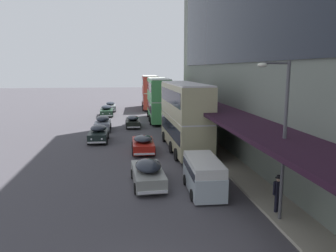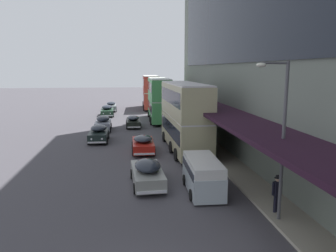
# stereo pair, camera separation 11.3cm
# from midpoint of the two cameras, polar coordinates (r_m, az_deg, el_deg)

# --- Properties ---
(transit_bus_kerbside_front) EXTENTS (3.03, 10.65, 5.88)m
(transit_bus_kerbside_front) POSITION_cam_midpoint_polar(r_m,az_deg,el_deg) (28.39, 2.77, 2.02)
(transit_bus_kerbside_front) COLOR tan
(transit_bus_kerbside_front) RESTS_ON ground
(transit_bus_kerbside_rear) EXTENTS (2.93, 10.91, 5.83)m
(transit_bus_kerbside_rear) POSITION_cam_midpoint_polar(r_m,az_deg,el_deg) (44.93, -1.75, 4.90)
(transit_bus_kerbside_rear) COLOR #439B51
(transit_bus_kerbside_rear) RESTS_ON ground
(transit_bus_kerbside_far) EXTENTS (3.06, 10.01, 5.90)m
(transit_bus_kerbside_far) POSITION_cam_midpoint_polar(r_m,az_deg,el_deg) (58.91, -3.22, 6.12)
(transit_bus_kerbside_far) COLOR #AD2F29
(transit_bus_kerbside_far) RESTS_ON ground
(sedan_oncoming_front) EXTENTS (1.91, 4.26, 1.63)m
(sedan_oncoming_front) POSITION_cam_midpoint_polar(r_m,az_deg,el_deg) (32.93, -12.11, -1.29)
(sedan_oncoming_front) COLOR black
(sedan_oncoming_front) RESTS_ON ground
(sedan_second_near) EXTENTS (1.76, 4.71, 1.45)m
(sedan_second_near) POSITION_cam_midpoint_polar(r_m,az_deg,el_deg) (40.47, -6.21, 0.83)
(sedan_second_near) COLOR black
(sedan_second_near) RESTS_ON ground
(sedan_oncoming_rear) EXTENTS (1.87, 4.47, 1.67)m
(sedan_oncoming_rear) POSITION_cam_midpoint_polar(r_m,az_deg,el_deg) (38.82, -11.38, 0.45)
(sedan_oncoming_rear) COLOR slate
(sedan_oncoming_rear) RESTS_ON ground
(sedan_lead_near) EXTENTS (1.91, 4.67, 1.57)m
(sedan_lead_near) POSITION_cam_midpoint_polar(r_m,az_deg,el_deg) (56.49, -10.05, 3.37)
(sedan_lead_near) COLOR gray
(sedan_lead_near) RESTS_ON ground
(sedan_trailing_mid) EXTENTS (2.06, 4.62, 1.64)m
(sedan_trailing_mid) POSITION_cam_midpoint_polar(r_m,az_deg,el_deg) (20.24, -3.66, -8.13)
(sedan_trailing_mid) COLOR gray
(sedan_trailing_mid) RESTS_ON ground
(sedan_trailing_near) EXTENTS (1.94, 4.44, 1.47)m
(sedan_trailing_near) POSITION_cam_midpoint_polar(r_m,az_deg,el_deg) (28.21, -4.48, -3.08)
(sedan_trailing_near) COLOR #A41B14
(sedan_trailing_near) RESTS_ON ground
(sedan_far_back) EXTENTS (2.09, 5.01, 1.63)m
(sedan_far_back) POSITION_cam_midpoint_polar(r_m,az_deg,el_deg) (50.75, -10.71, 2.64)
(sedan_far_back) COLOR #1D3625
(sedan_far_back) RESTS_ON ground
(vw_van) EXTENTS (2.00, 4.59, 1.96)m
(vw_van) POSITION_cam_midpoint_polar(r_m,az_deg,el_deg) (19.31, 5.95, -8.14)
(vw_van) COLOR #ADBAC3
(vw_van) RESTS_ON ground
(pedestrian_at_kerb) EXTENTS (0.60, 0.35, 1.86)m
(pedestrian_at_kerb) POSITION_cam_midpoint_polar(r_m,az_deg,el_deg) (17.05, 18.42, -10.81)
(pedestrian_at_kerb) COLOR black
(pedestrian_at_kerb) RESTS_ON sidewalk_kerb
(street_lamp) EXTENTS (1.50, 0.28, 7.26)m
(street_lamp) POSITION_cam_midpoint_polar(r_m,az_deg,el_deg) (15.41, 18.95, -0.76)
(street_lamp) COLOR #4C4C51
(street_lamp) RESTS_ON sidewalk_kerb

